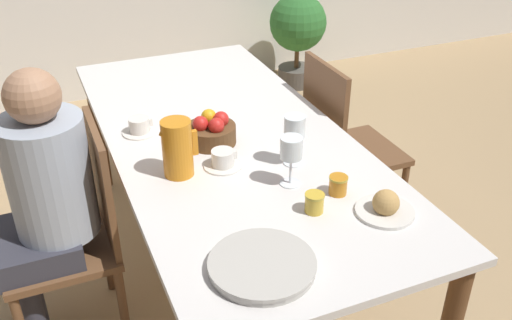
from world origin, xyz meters
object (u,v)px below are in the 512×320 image
person_seated (43,195)px  chair_opposite (343,144)px  jam_jar_amber (314,202)px  potted_plant (298,30)px  teacup_across (139,127)px  fruit_bowl (211,131)px  chair_person_side (77,232)px  red_pitcher (177,148)px  bread_plate (385,206)px  teacup_near_person (223,160)px  serving_tray (262,265)px  wine_glass_water (295,129)px  jam_jar_red (338,184)px  wine_glass_juice (291,151)px

person_seated → chair_opposite: bearing=-80.5°
jam_jar_amber → potted_plant: size_ratio=0.09×
teacup_across → fruit_bowl: bearing=-38.4°
chair_person_side → person_seated: (-0.09, -0.01, 0.21)m
red_pitcher → teacup_across: size_ratio=1.48×
fruit_bowl → bread_plate: bearing=-61.7°
teacup_near_person → potted_plant: bearing=57.1°
potted_plant → jam_jar_amber: bearing=-115.6°
chair_person_side → bread_plate: (0.95, -0.64, 0.28)m
serving_tray → fruit_bowl: bearing=81.5°
potted_plant → serving_tray: bearing=-118.5°
wine_glass_water → teacup_near_person: size_ratio=1.36×
teacup_across → person_seated: bearing=-147.8°
jam_jar_red → chair_opposite: bearing=56.9°
red_pitcher → jam_jar_amber: size_ratio=3.17×
wine_glass_juice → teacup_near_person: 0.30m
jam_jar_amber → jam_jar_red: 0.14m
jam_jar_red → fruit_bowl: (-0.28, 0.52, 0.02)m
wine_glass_water → serving_tray: wine_glass_water is taller
serving_tray → bread_plate: (0.49, 0.10, 0.01)m
teacup_near_person → teacup_across: same height
red_pitcher → jam_jar_red: bearing=-35.7°
fruit_bowl → teacup_across: bearing=141.6°
wine_glass_water → serving_tray: (-0.35, -0.51, -0.13)m
jam_jar_amber → jam_jar_red: size_ratio=1.00×
red_pitcher → potted_plant: red_pitcher is taller
red_pitcher → wine_glass_juice: size_ratio=1.15×
chair_opposite → teacup_near_person: size_ratio=6.27×
wine_glass_juice → jam_jar_red: wine_glass_juice is taller
chair_opposite → wine_glass_water: size_ratio=4.61×
jam_jar_red → potted_plant: 2.75m
teacup_across → wine_glass_juice: bearing=-55.8°
serving_tray → chair_opposite: bearing=48.2°
wine_glass_water → serving_tray: 0.63m
chair_person_side → serving_tray: size_ratio=2.89×
wine_glass_juice → teacup_across: wine_glass_juice is taller
wine_glass_juice → bread_plate: wine_glass_juice is taller
teacup_across → jam_jar_red: (0.53, -0.72, 0.01)m
teacup_near_person → teacup_across: 0.45m
person_seated → jam_jar_red: 1.06m
chair_opposite → serving_tray: (-0.85, -0.95, 0.26)m
wine_glass_water → fruit_bowl: (-0.23, 0.28, -0.09)m
serving_tray → bread_plate: bread_plate is taller
teacup_across → chair_opposite: bearing=-1.8°
red_pitcher → jam_jar_amber: red_pitcher is taller
serving_tray → wine_glass_water: bearing=55.5°
person_seated → potted_plant: person_seated is taller
fruit_bowl → serving_tray: bearing=-98.5°
potted_plant → chair_person_side: bearing=-134.1°
chair_opposite → jam_jar_amber: (-0.58, -0.76, 0.29)m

